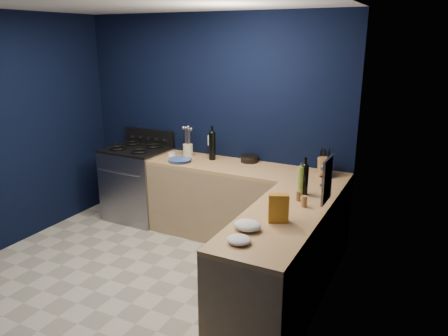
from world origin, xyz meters
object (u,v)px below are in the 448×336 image
Objects in this scene: gas_range at (138,184)px; utensil_crock at (188,150)px; knife_block at (324,166)px; crouton_bag at (278,208)px; plate_stack at (180,160)px.

gas_range is 6.14× the size of utensil_crock.
utensil_crock is (0.70, 0.13, 0.51)m from gas_range.
gas_range is at bearing 159.33° from knife_block.
utensil_crock is 2.18m from crouton_bag.
crouton_bag is (1.64, -1.13, 0.10)m from plate_stack.
knife_block is (1.70, -0.02, 0.03)m from utensil_crock.
gas_range is 0.88m from plate_stack.
knife_block is at bearing -0.74° from utensil_crock.
plate_stack is at bearing 121.14° from crouton_bag.
knife_block is 1.37m from crouton_bag.
knife_block reaches higher than plate_stack.
knife_block is (2.40, 0.11, 0.54)m from gas_range.
knife_block is at bearing 8.18° from plate_stack.
crouton_bag reaches higher than knife_block.
knife_block is 0.86× the size of crouton_bag.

